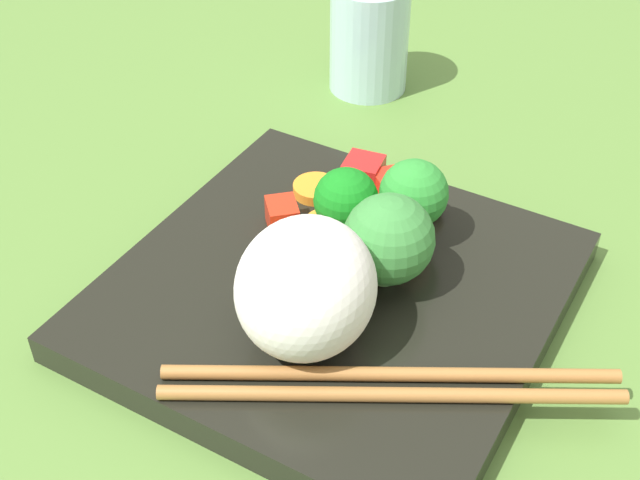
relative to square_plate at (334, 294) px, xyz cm
name	(u,v)px	position (x,y,z in cm)	size (l,w,h in cm)	color
ground_plane	(334,318)	(0.00, 0.00, -1.93)	(110.00, 110.00, 2.00)	#567F36
square_plate	(334,294)	(0.00, 0.00, 0.00)	(23.93, 23.93, 1.85)	black
rice_mound	(306,288)	(4.56, 0.60, 4.51)	(7.94, 7.19, 7.17)	white
broccoli_floret_0	(389,240)	(-1.23, 2.67, 4.16)	(5.10, 5.10, 5.89)	#56944B
broccoli_floret_1	(346,202)	(-3.75, -1.07, 3.74)	(3.83, 3.83, 4.96)	#69A54C
broccoli_floret_2	(414,195)	(-5.59, 2.39, 4.20)	(4.07, 4.07, 5.51)	#74A746
carrot_slice_0	(279,261)	(0.03, -3.55, 1.15)	(3.10, 3.10, 0.44)	orange
carrot_slice_1	(316,189)	(-7.13, -4.81, 1.27)	(2.92, 2.92, 0.68)	orange
carrot_slice_2	(361,209)	(-6.59, -1.36, 1.16)	(2.35, 2.35, 0.47)	orange
carrot_slice_3	(362,256)	(-2.45, 0.63, 1.28)	(2.03, 2.03, 0.71)	orange
carrot_slice_4	(323,222)	(-4.32, -2.89, 1.19)	(2.08, 2.08, 0.52)	orange
pepper_chunk_0	(393,189)	(-8.39, 0.02, 2.02)	(2.29, 2.08, 2.19)	red
pepper_chunk_1	(363,176)	(-8.72, -2.21, 2.11)	(2.31, 2.31, 2.37)	red
pepper_chunk_2	(314,250)	(-1.13, -1.87, 1.79)	(2.03, 1.60, 1.73)	red
pepper_chunk_4	(282,215)	(-3.11, -5.05, 1.81)	(2.20, 1.81, 1.77)	red
chicken_piece_0	(426,204)	(-8.21, 2.35, 1.74)	(2.59, 2.04, 1.62)	tan
chicken_piece_1	(347,279)	(0.31, 0.93, 1.79)	(3.00, 2.20, 1.73)	tan
chicken_piece_2	(407,243)	(-3.66, 2.88, 2.16)	(3.39, 2.57, 2.46)	tan
chopstick_pair	(391,384)	(5.85, 5.98, 1.30)	(11.95, 21.57, 0.74)	#A16B35
drinking_glass	(369,38)	(-24.33, -8.86, 3.35)	(6.21, 6.21, 8.55)	silver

